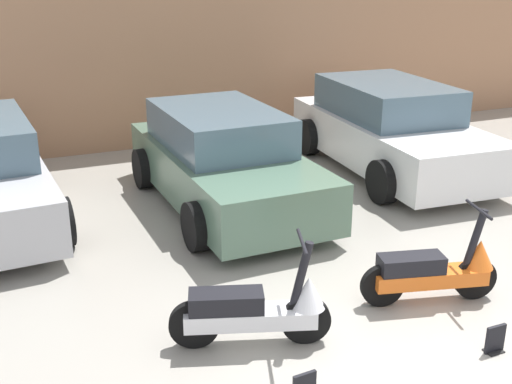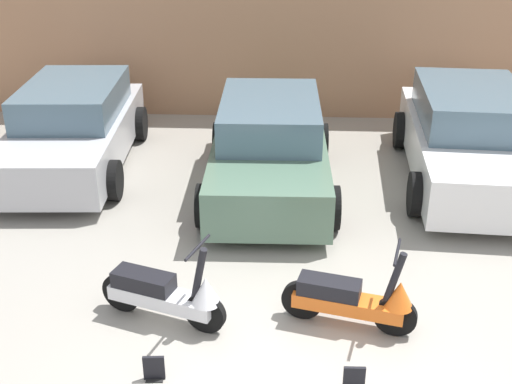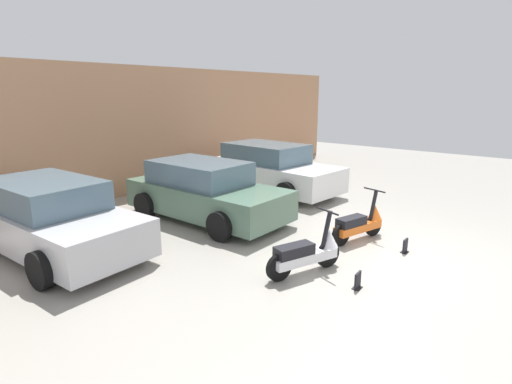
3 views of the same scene
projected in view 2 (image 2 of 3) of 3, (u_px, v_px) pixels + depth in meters
name	position (u px, v px, depth m)	size (l,w,h in m)	color
ground_plane	(310.00, 382.00, 5.98)	(28.00, 28.00, 0.00)	#9E998E
wall_back	(304.00, 24.00, 12.04)	(19.60, 0.12, 3.61)	tan
scooter_front_left	(167.00, 293.00, 6.66)	(1.39, 0.71, 1.01)	black
scooter_front_right	(355.00, 299.00, 6.59)	(1.39, 0.63, 0.99)	black
car_rear_left	(74.00, 128.00, 10.33)	(2.07, 4.02, 1.34)	#B7B7BC
car_rear_center	(270.00, 147.00, 9.57)	(1.96, 3.96, 1.34)	#51705B
car_rear_right	(470.00, 138.00, 9.82)	(2.21, 4.25, 1.41)	white
placard_near_left_scooter	(154.00, 369.00, 5.98)	(0.20, 0.13, 0.26)	black
placard_near_right_scooter	(354.00, 380.00, 5.85)	(0.20, 0.12, 0.26)	black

